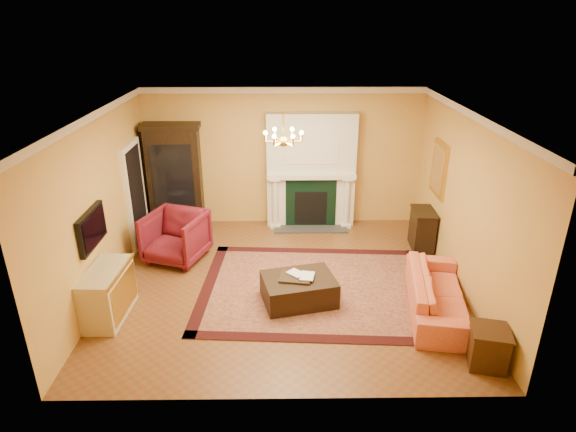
{
  "coord_description": "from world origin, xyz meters",
  "views": [
    {
      "loc": [
        -0.02,
        -7.34,
        4.41
      ],
      "look_at": [
        0.07,
        0.3,
        1.16
      ],
      "focal_mm": 30.0,
      "sensor_mm": 36.0,
      "label": 1
    }
  ],
  "objects_px": {
    "commode": "(108,293)",
    "coral_sofa": "(439,287)",
    "china_cabinet": "(176,179)",
    "end_table": "(488,348)",
    "console_table": "(422,230)",
    "wingback_armchair": "(175,235)",
    "leather_ottoman": "(299,289)",
    "pedestal_table": "(169,225)"
  },
  "relations": [
    {
      "from": "commode",
      "to": "china_cabinet",
      "type": "bearing_deg",
      "value": 85.56
    },
    {
      "from": "china_cabinet",
      "to": "leather_ottoman",
      "type": "xyz_separation_m",
      "value": [
        2.55,
        -3.07,
        -0.87
      ]
    },
    {
      "from": "wingback_armchair",
      "to": "leather_ottoman",
      "type": "relative_size",
      "value": 0.92
    },
    {
      "from": "wingback_armchair",
      "to": "pedestal_table",
      "type": "bearing_deg",
      "value": 131.34
    },
    {
      "from": "china_cabinet",
      "to": "coral_sofa",
      "type": "relative_size",
      "value": 1.03
    },
    {
      "from": "china_cabinet",
      "to": "end_table",
      "type": "relative_size",
      "value": 4.09
    },
    {
      "from": "wingback_armchair",
      "to": "coral_sofa",
      "type": "relative_size",
      "value": 0.49
    },
    {
      "from": "commode",
      "to": "coral_sofa",
      "type": "relative_size",
      "value": 0.51
    },
    {
      "from": "wingback_armchair",
      "to": "commode",
      "type": "bearing_deg",
      "value": -90.68
    },
    {
      "from": "pedestal_table",
      "to": "end_table",
      "type": "height_order",
      "value": "pedestal_table"
    },
    {
      "from": "commode",
      "to": "end_table",
      "type": "bearing_deg",
      "value": -10.0
    },
    {
      "from": "china_cabinet",
      "to": "end_table",
      "type": "xyz_separation_m",
      "value": [
        5.03,
        -4.64,
        -0.83
      ]
    },
    {
      "from": "wingback_armchair",
      "to": "end_table",
      "type": "height_order",
      "value": "wingback_armchair"
    },
    {
      "from": "wingback_armchair",
      "to": "coral_sofa",
      "type": "height_order",
      "value": "wingback_armchair"
    },
    {
      "from": "wingback_armchair",
      "to": "end_table",
      "type": "distance_m",
      "value": 5.69
    },
    {
      "from": "commode",
      "to": "leather_ottoman",
      "type": "distance_m",
      "value": 3.0
    },
    {
      "from": "china_cabinet",
      "to": "commode",
      "type": "bearing_deg",
      "value": -100.0
    },
    {
      "from": "commode",
      "to": "end_table",
      "type": "distance_m",
      "value": 5.58
    },
    {
      "from": "pedestal_table",
      "to": "coral_sofa",
      "type": "height_order",
      "value": "coral_sofa"
    },
    {
      "from": "leather_ottoman",
      "to": "commode",
      "type": "bearing_deg",
      "value": 173.63
    },
    {
      "from": "coral_sofa",
      "to": "leather_ottoman",
      "type": "distance_m",
      "value": 2.22
    },
    {
      "from": "end_table",
      "to": "console_table",
      "type": "height_order",
      "value": "console_table"
    },
    {
      "from": "coral_sofa",
      "to": "console_table",
      "type": "distance_m",
      "value": 2.26
    },
    {
      "from": "wingback_armchair",
      "to": "commode",
      "type": "relative_size",
      "value": 0.96
    },
    {
      "from": "china_cabinet",
      "to": "commode",
      "type": "height_order",
      "value": "china_cabinet"
    },
    {
      "from": "coral_sofa",
      "to": "console_table",
      "type": "height_order",
      "value": "coral_sofa"
    },
    {
      "from": "china_cabinet",
      "to": "leather_ottoman",
      "type": "bearing_deg",
      "value": -53.31
    },
    {
      "from": "end_table",
      "to": "console_table",
      "type": "distance_m",
      "value": 3.53
    },
    {
      "from": "china_cabinet",
      "to": "end_table",
      "type": "height_order",
      "value": "china_cabinet"
    },
    {
      "from": "china_cabinet",
      "to": "wingback_armchair",
      "type": "bearing_deg",
      "value": -83.6
    },
    {
      "from": "commode",
      "to": "coral_sofa",
      "type": "height_order",
      "value": "coral_sofa"
    },
    {
      "from": "pedestal_table",
      "to": "leather_ottoman",
      "type": "relative_size",
      "value": 0.61
    },
    {
      "from": "end_table",
      "to": "leather_ottoman",
      "type": "bearing_deg",
      "value": 147.55
    },
    {
      "from": "pedestal_table",
      "to": "leather_ottoman",
      "type": "bearing_deg",
      "value": -40.62
    },
    {
      "from": "china_cabinet",
      "to": "pedestal_table",
      "type": "height_order",
      "value": "china_cabinet"
    },
    {
      "from": "china_cabinet",
      "to": "commode",
      "type": "relative_size",
      "value": 2.01
    },
    {
      "from": "wingback_armchair",
      "to": "coral_sofa",
      "type": "bearing_deg",
      "value": -2.53
    },
    {
      "from": "commode",
      "to": "console_table",
      "type": "height_order",
      "value": "commode"
    },
    {
      "from": "commode",
      "to": "console_table",
      "type": "bearing_deg",
      "value": 25.35
    },
    {
      "from": "end_table",
      "to": "console_table",
      "type": "bearing_deg",
      "value": 89.03
    },
    {
      "from": "commode",
      "to": "wingback_armchair",
      "type": "bearing_deg",
      "value": 72.6
    },
    {
      "from": "china_cabinet",
      "to": "leather_ottoman",
      "type": "distance_m",
      "value": 4.08
    }
  ]
}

